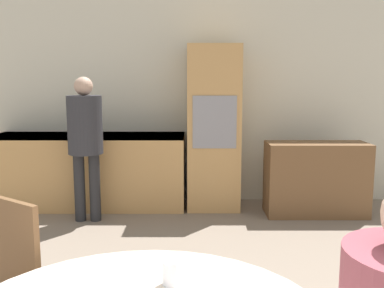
# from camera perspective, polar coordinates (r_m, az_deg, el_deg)

# --- Properties ---
(wall_back) EXTENTS (6.60, 0.05, 2.60)m
(wall_back) POSITION_cam_1_polar(r_m,az_deg,el_deg) (5.46, 0.84, 5.92)
(wall_back) COLOR beige
(wall_back) RESTS_ON ground_plane
(kitchen_counter) EXTENTS (2.29, 0.60, 0.90)m
(kitchen_counter) POSITION_cam_1_polar(r_m,az_deg,el_deg) (5.37, -13.24, -3.37)
(kitchen_counter) COLOR tan
(kitchen_counter) RESTS_ON ground_plane
(oven_unit) EXTENTS (0.62, 0.59, 1.95)m
(oven_unit) POSITION_cam_1_polar(r_m,az_deg,el_deg) (5.16, 3.01, 2.16)
(oven_unit) COLOR tan
(oven_unit) RESTS_ON ground_plane
(sideboard) EXTENTS (1.15, 0.45, 0.84)m
(sideboard) POSITION_cam_1_polar(r_m,az_deg,el_deg) (5.14, 16.36, -4.49)
(sideboard) COLOR brown
(sideboard) RESTS_ON ground_plane
(person_standing) EXTENTS (0.37, 0.37, 1.58)m
(person_standing) POSITION_cam_1_polar(r_m,az_deg,el_deg) (4.76, -13.89, 1.31)
(person_standing) COLOR #262628
(person_standing) RESTS_ON ground_plane
(cup) EXTENTS (0.06, 0.06, 0.10)m
(cup) POSITION_cam_1_polar(r_m,az_deg,el_deg) (1.77, -2.80, -16.80)
(cup) COLOR silver
(cup) RESTS_ON dining_table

